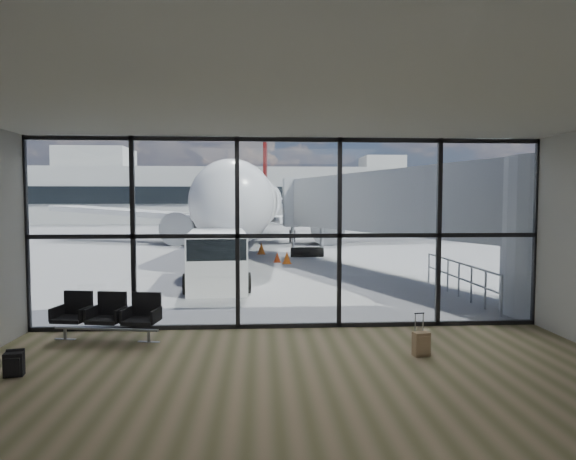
{
  "coord_description": "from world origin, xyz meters",
  "views": [
    {
      "loc": [
        -0.66,
        -11.25,
        2.98
      ],
      "look_at": [
        0.16,
        3.0,
        2.16
      ],
      "focal_mm": 30.0,
      "sensor_mm": 36.0,
      "label": 1
    }
  ],
  "objects": [
    {
      "name": "belt_loader",
      "position": [
        -3.03,
        18.19,
        0.56
      ],
      "size": [
        2.08,
        3.78,
        1.65
      ],
      "rotation": [
        0.0,
        0.0,
        0.25
      ],
      "color": "black",
      "rests_on": "ground"
    },
    {
      "name": "tree_4",
      "position": [
        -21.0,
        72.0,
        5.25
      ],
      "size": [
        5.61,
        5.61,
        8.07
      ],
      "color": "#382619",
      "rests_on": "ground"
    },
    {
      "name": "traffic_cone_c",
      "position": [
        -0.61,
        16.47,
        0.32
      ],
      "size": [
        0.47,
        0.47,
        0.67
      ],
      "color": "#D4550B",
      "rests_on": "ground"
    },
    {
      "name": "far_terminal",
      "position": [
        -0.59,
        61.97,
        4.21
      ],
      "size": [
        80.0,
        12.2,
        11.0
      ],
      "color": "#B1B1AC",
      "rests_on": "ground"
    },
    {
      "name": "airliner",
      "position": [
        -1.0,
        26.02,
        2.94
      ],
      "size": [
        32.35,
        37.49,
        9.65
      ],
      "rotation": [
        0.0,
        0.0,
        -0.06
      ],
      "color": "silver",
      "rests_on": "ground"
    },
    {
      "name": "traffic_cone_b",
      "position": [
        0.63,
        12.06,
        0.29
      ],
      "size": [
        0.43,
        0.43,
        0.61
      ],
      "color": "#F05C0C",
      "rests_on": "ground"
    },
    {
      "name": "service_van",
      "position": [
        -2.19,
        5.79,
        1.0
      ],
      "size": [
        2.47,
        4.62,
        1.95
      ],
      "rotation": [
        0.0,
        0.0,
        0.08
      ],
      "color": "silver",
      "rests_on": "ground"
    },
    {
      "name": "tree_2",
      "position": [
        -33.0,
        72.0,
        5.88
      ],
      "size": [
        6.27,
        6.27,
        9.03
      ],
      "color": "#382619",
      "rests_on": "ground"
    },
    {
      "name": "jet_bridge",
      "position": [
        4.9,
        7.07,
        2.76
      ],
      "size": [
        8.0,
        16.5,
        4.33
      ],
      "color": "#9B9FA0",
      "rests_on": "ground"
    },
    {
      "name": "backpack",
      "position": [
        -4.88,
        -2.93,
        0.22
      ],
      "size": [
        0.33,
        0.32,
        0.46
      ],
      "rotation": [
        0.0,
        0.0,
        0.19
      ],
      "color": "black",
      "rests_on": "ground"
    },
    {
      "name": "seating_row",
      "position": [
        -3.96,
        -0.73,
        0.57
      ],
      "size": [
        2.3,
        1.0,
        1.02
      ],
      "rotation": [
        0.0,
        0.0,
        -0.17
      ],
      "color": "gray",
      "rests_on": "ground"
    },
    {
      "name": "tree_1",
      "position": [
        -39.0,
        72.0,
        5.25
      ],
      "size": [
        5.61,
        5.61,
        8.07
      ],
      "color": "#382619",
      "rests_on": "ground"
    },
    {
      "name": "tree_3",
      "position": [
        -27.0,
        72.0,
        4.63
      ],
      "size": [
        4.95,
        4.95,
        7.12
      ],
      "color": "#382619",
      "rests_on": "ground"
    },
    {
      "name": "tree_5",
      "position": [
        -15.0,
        72.0,
        5.88
      ],
      "size": [
        6.27,
        6.27,
        9.03
      ],
      "color": "#382619",
      "rests_on": "ground"
    },
    {
      "name": "ground",
      "position": [
        0.0,
        40.0,
        0.0
      ],
      "size": [
        220.0,
        220.0,
        0.0
      ],
      "primitive_type": "plane",
      "color": "slate",
      "rests_on": "ground"
    },
    {
      "name": "suitcase",
      "position": [
        2.44,
        -2.27,
        0.25
      ],
      "size": [
        0.34,
        0.27,
        0.84
      ],
      "rotation": [
        0.0,
        0.0,
        0.2
      ],
      "color": "#8E714F",
      "rests_on": "ground"
    },
    {
      "name": "traffic_cone_a",
      "position": [
        0.17,
        12.66,
        0.25
      ],
      "size": [
        0.36,
        0.36,
        0.52
      ],
      "color": "red",
      "rests_on": "ground"
    },
    {
      "name": "apron_railing",
      "position": [
        5.6,
        3.5,
        0.72
      ],
      "size": [
        0.06,
        5.46,
        1.11
      ],
      "color": "gray",
      "rests_on": "ground"
    },
    {
      "name": "glass_curtain_wall",
      "position": [
        0.0,
        0.0,
        2.25
      ],
      "size": [
        12.1,
        0.12,
        4.5
      ],
      "color": "white",
      "rests_on": "ground"
    },
    {
      "name": "lounge_shell",
      "position": [
        0.0,
        -4.8,
        2.65
      ],
      "size": [
        12.02,
        8.01,
        4.51
      ],
      "color": "brown",
      "rests_on": "ground"
    }
  ]
}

